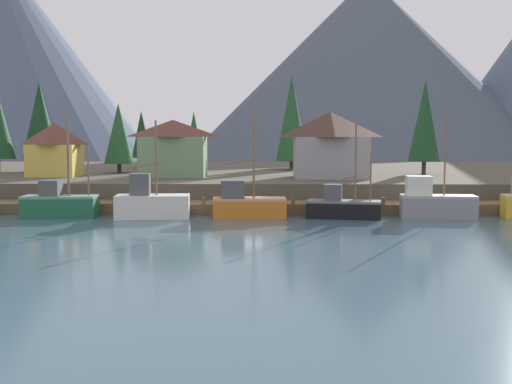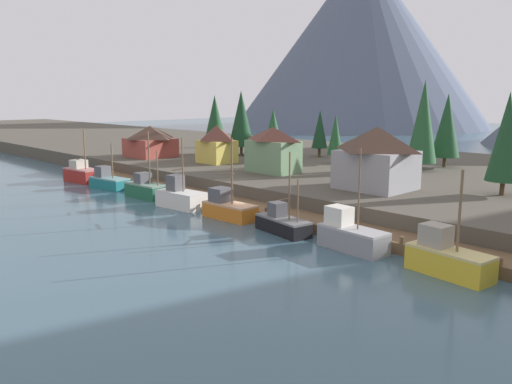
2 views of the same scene
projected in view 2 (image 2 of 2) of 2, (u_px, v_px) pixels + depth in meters
ground_plane at (347, 196)px, 71.15m from camera, size 400.00×400.00×1.00m
dock at (252, 209)px, 58.65m from camera, size 80.00×4.00×1.60m
shoreline_bank at (394, 175)px, 79.03m from camera, size 400.00×56.00×2.50m
mountain_west_peak at (361, 39)px, 218.26m from camera, size 107.17×107.17×73.07m
fishing_boat_red at (82, 174)px, 79.93m from camera, size 6.54×3.58×8.28m
fishing_boat_teal at (109, 181)px, 74.19m from camera, size 6.57×3.47×6.56m
fishing_boat_green at (146, 189)px, 67.63m from camera, size 6.40×3.00×8.71m
fishing_boat_white at (181, 197)px, 61.70m from camera, size 6.50×3.54×8.38m
fishing_boat_orange at (228, 208)px, 56.16m from camera, size 6.36×2.85×8.80m
fishing_boat_black at (282, 223)px, 50.22m from camera, size 6.55×3.33×8.03m
fishing_boat_grey at (351, 235)px, 44.69m from camera, size 6.45×2.98×8.91m
fishing_boat_yellow at (447, 258)px, 38.39m from camera, size 6.52×3.21×8.04m
house_yellow at (217, 144)px, 82.92m from camera, size 5.62×4.89×6.07m
house_red at (150, 141)px, 91.35m from camera, size 8.13×7.22×5.46m
house_green at (273, 149)px, 72.49m from camera, size 7.54×4.64×6.38m
house_grey at (376, 157)px, 59.54m from camera, size 8.20×7.26×7.22m
conifer_near_left at (335, 135)px, 80.73m from camera, size 2.48×2.48×7.87m
conifer_near_right at (507, 137)px, 55.13m from camera, size 3.81×3.81×11.16m
conifer_mid_left at (423, 122)px, 73.28m from camera, size 4.25×4.25×12.93m
conifer_mid_right at (320, 129)px, 90.85m from camera, size 2.82×2.82×8.20m
conifer_back_left at (244, 125)px, 109.91m from camera, size 2.99×2.99×7.84m
conifer_back_right at (215, 120)px, 94.80m from camera, size 4.29×4.29×10.78m
conifer_centre at (447, 125)px, 77.29m from camera, size 4.18×4.18×11.06m
conifer_far_left at (273, 132)px, 83.55m from camera, size 3.72×3.72×8.70m
conifer_far_right at (241, 118)px, 93.04m from camera, size 4.59×4.59×11.59m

